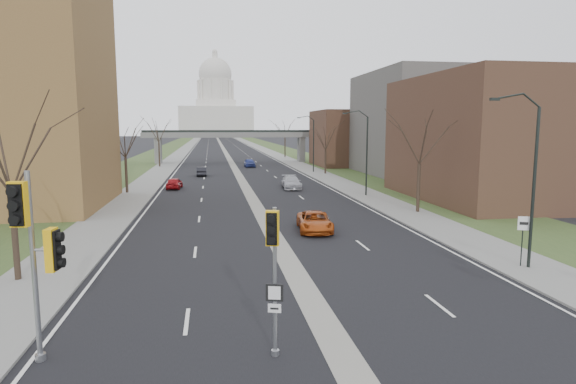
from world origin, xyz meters
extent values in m
plane|color=black|center=(0.00, 0.00, 0.00)|extent=(700.00, 700.00, 0.00)
cube|color=black|center=(0.00, 150.00, 0.01)|extent=(20.00, 600.00, 0.01)
cube|color=gray|center=(0.00, 150.00, 0.00)|extent=(1.20, 600.00, 0.02)
cube|color=gray|center=(12.00, 150.00, 0.06)|extent=(4.00, 600.00, 0.12)
cube|color=gray|center=(-12.00, 150.00, 0.06)|extent=(4.00, 600.00, 0.12)
cube|color=#273D1C|center=(18.00, 150.00, 0.05)|extent=(8.00, 600.00, 0.10)
cube|color=#273D1C|center=(-18.00, 150.00, 0.05)|extent=(8.00, 600.00, 0.10)
cube|color=#4D3224|center=(24.00, 28.00, 6.00)|extent=(16.00, 20.00, 12.00)
cube|color=#5F5C57|center=(28.00, 52.00, 7.50)|extent=(18.00, 22.00, 15.00)
cube|color=#4D3224|center=(22.00, 70.00, 5.00)|extent=(14.00, 14.00, 10.00)
cube|color=slate|center=(-14.00, 80.00, 2.50)|extent=(1.20, 2.50, 5.00)
cube|color=slate|center=(14.00, 80.00, 2.50)|extent=(1.20, 2.50, 5.00)
cube|color=slate|center=(0.00, 80.00, 5.50)|extent=(34.00, 3.00, 1.00)
cube|color=black|center=(0.00, 80.00, 6.20)|extent=(34.00, 0.15, 0.50)
cube|color=silver|center=(0.00, 320.00, 10.00)|extent=(48.00, 42.00, 20.00)
cube|color=silver|center=(0.00, 320.00, 22.00)|extent=(26.00, 26.00, 5.00)
cylinder|color=silver|center=(0.00, 320.00, 31.00)|extent=(22.00, 22.00, 14.00)
sphere|color=silver|center=(0.00, 320.00, 42.00)|extent=(22.00, 22.00, 22.00)
cylinder|color=silver|center=(0.00, 320.00, 53.50)|extent=(3.60, 3.60, 4.50)
cylinder|color=black|center=(11.80, 6.00, 4.12)|extent=(0.16, 0.16, 8.00)
cube|color=black|center=(9.50, 6.00, 8.47)|extent=(0.45, 0.18, 0.14)
cylinder|color=black|center=(11.80, 32.00, 4.12)|extent=(0.16, 0.16, 8.00)
cube|color=black|center=(9.50, 32.00, 8.47)|extent=(0.45, 0.18, 0.14)
cylinder|color=black|center=(11.80, 58.00, 4.12)|extent=(0.16, 0.16, 8.00)
cube|color=black|center=(9.50, 58.00, 8.47)|extent=(0.45, 0.18, 0.14)
cylinder|color=#382B21|center=(-13.00, 8.00, 2.12)|extent=(0.28, 0.28, 4.00)
cylinder|color=#382B21|center=(-13.00, 38.00, 2.00)|extent=(0.28, 0.28, 3.75)
cylinder|color=#382B21|center=(-13.00, 72.00, 2.25)|extent=(0.28, 0.28, 4.25)
cylinder|color=#382B21|center=(13.00, 22.00, 2.12)|extent=(0.28, 0.28, 4.00)
cylinder|color=#382B21|center=(13.00, 55.00, 1.87)|extent=(0.28, 0.28, 3.50)
cylinder|color=#382B21|center=(13.00, 95.00, 2.25)|extent=(0.28, 0.28, 4.25)
cylinder|color=gray|center=(-9.32, -0.33, 2.96)|extent=(0.16, 0.16, 5.91)
cylinder|color=gray|center=(-9.32, -0.33, 0.11)|extent=(0.32, 0.32, 0.23)
cube|color=#ECAE0D|center=(-9.41, -0.89, 5.00)|extent=(0.54, 0.52, 1.31)
cube|color=#ECAE0D|center=(-8.76, -0.41, 3.52)|extent=(0.52, 0.54, 1.31)
cylinder|color=gray|center=(-2.10, -1.14, 2.38)|extent=(0.13, 0.13, 4.76)
cylinder|color=gray|center=(-2.10, -1.14, 0.09)|extent=(0.26, 0.26, 0.18)
cube|color=#ECAE0D|center=(-2.23, -1.58, 4.21)|extent=(0.47, 0.46, 1.05)
cube|color=black|center=(-2.10, -1.14, 2.11)|extent=(0.54, 0.19, 0.55)
cube|color=silver|center=(-2.10, -1.14, 1.60)|extent=(0.41, 0.15, 0.27)
cylinder|color=black|center=(11.54, 6.25, 1.23)|extent=(0.06, 0.06, 2.22)
cube|color=silver|center=(11.54, 6.25, 2.34)|extent=(0.53, 0.22, 0.71)
imported|color=maroon|center=(-8.25, 41.24, 0.66)|extent=(1.87, 3.99, 1.32)
imported|color=black|center=(-5.39, 55.55, 0.66)|extent=(1.45, 4.01, 1.31)
imported|color=#A74311|center=(3.00, 16.50, 0.67)|extent=(2.70, 5.01, 1.34)
imported|color=#A1A1A9|center=(5.15, 39.18, 0.73)|extent=(2.27, 5.11, 1.46)
imported|color=navy|center=(2.75, 69.78, 0.75)|extent=(1.89, 4.47, 1.51)
camera|label=1|loc=(-3.98, -15.40, 7.20)|focal=30.00mm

